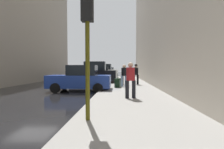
% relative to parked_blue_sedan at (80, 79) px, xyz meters
% --- Properties ---
extents(ground_plane, '(120.00, 120.00, 0.00)m').
position_rel_parked_blue_sedan_xyz_m(ground_plane, '(-2.65, -1.35, -0.85)').
color(ground_plane, black).
extents(sidewalk, '(4.00, 40.00, 0.15)m').
position_rel_parked_blue_sedan_xyz_m(sidewalk, '(3.35, -1.35, -0.77)').
color(sidewalk, gray).
rests_on(sidewalk, ground_plane).
extents(parked_blue_sedan, '(4.21, 2.08, 1.79)m').
position_rel_parked_blue_sedan_xyz_m(parked_blue_sedan, '(0.00, 0.00, 0.00)').
color(parked_blue_sedan, navy).
rests_on(parked_blue_sedan, ground_plane).
extents(parked_black_suv, '(4.63, 2.11, 2.25)m').
position_rel_parked_blue_sedan_xyz_m(parked_black_suv, '(-0.00, 5.85, 0.18)').
color(parked_black_suv, black).
rests_on(parked_black_suv, ground_plane).
extents(parked_silver_sedan, '(4.26, 2.18, 1.79)m').
position_rel_parked_blue_sedan_xyz_m(parked_silver_sedan, '(-0.00, 10.68, 0.00)').
color(parked_silver_sedan, '#B7BABF').
rests_on(parked_silver_sedan, ground_plane).
extents(parked_white_van, '(4.65, 2.16, 2.25)m').
position_rel_parked_blue_sedan_xyz_m(parked_white_van, '(-0.00, 16.11, 0.18)').
color(parked_white_van, silver).
rests_on(parked_white_van, ground_plane).
extents(parked_red_hatchback, '(4.23, 2.12, 1.79)m').
position_rel_parked_blue_sedan_xyz_m(parked_red_hatchback, '(-0.00, 21.28, 0.00)').
color(parked_red_hatchback, '#B2191E').
rests_on(parked_red_hatchback, ground_plane).
extents(parked_gray_coupe, '(4.26, 2.18, 1.79)m').
position_rel_parked_blue_sedan_xyz_m(parked_gray_coupe, '(-0.00, 27.26, 0.00)').
color(parked_gray_coupe, slate).
rests_on(parked_gray_coupe, ground_plane).
extents(fire_hydrant, '(0.42, 0.22, 0.70)m').
position_rel_parked_blue_sedan_xyz_m(fire_hydrant, '(1.80, 5.84, -0.35)').
color(fire_hydrant, red).
rests_on(fire_hydrant, sidewalk).
extents(traffic_light, '(0.32, 0.32, 3.60)m').
position_rel_parked_blue_sedan_xyz_m(traffic_light, '(1.85, -7.03, 1.91)').
color(traffic_light, '#514C0F').
rests_on(traffic_light, sidewalk).
extents(pedestrian_in_jeans, '(0.53, 0.49, 1.71)m').
position_rel_parked_blue_sedan_xyz_m(pedestrian_in_jeans, '(3.00, 1.92, 0.26)').
color(pedestrian_in_jeans, '#728CB2').
rests_on(pedestrian_in_jeans, sidewalk).
extents(pedestrian_in_red_jacket, '(0.52, 0.44, 1.71)m').
position_rel_parked_blue_sedan_xyz_m(pedestrian_in_red_jacket, '(3.23, -3.46, 0.26)').
color(pedestrian_in_red_jacket, black).
rests_on(pedestrian_in_red_jacket, sidewalk).
extents(pedestrian_with_fedora, '(0.52, 0.44, 1.78)m').
position_rel_parked_blue_sedan_xyz_m(pedestrian_with_fedora, '(4.08, 3.61, 0.29)').
color(pedestrian_with_fedora, black).
rests_on(pedestrian_with_fedora, sidewalk).
extents(pedestrian_in_tan_coat, '(0.53, 0.47, 1.71)m').
position_rel_parked_blue_sedan_xyz_m(pedestrian_in_tan_coat, '(3.07, 3.02, 0.26)').
color(pedestrian_in_tan_coat, black).
rests_on(pedestrian_in_tan_coat, sidewalk).
extents(rolling_suitcase, '(0.46, 0.62, 1.04)m').
position_rel_parked_blue_sedan_xyz_m(rolling_suitcase, '(2.52, 1.25, -0.36)').
color(rolling_suitcase, black).
rests_on(rolling_suitcase, sidewalk).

